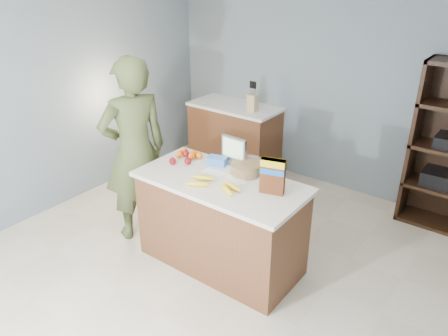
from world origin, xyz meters
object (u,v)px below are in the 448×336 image
Objects in this scene: person at (135,151)px; tv at (234,149)px; counter_peninsula at (221,226)px; cereal_box at (273,174)px.

person is 1.02m from tv.
cereal_box is at bearing 8.22° from counter_peninsula.
counter_peninsula is at bearing -171.78° from cereal_box.
cereal_box reaches higher than counter_peninsula.
cereal_box is (0.58, -0.26, 0.02)m from tv.
person is at bearing -155.44° from tv.
counter_peninsula is 0.82× the size of person.
tv is at bearing 136.03° from person.
tv is (-0.09, 0.33, 0.64)m from counter_peninsula.
cereal_box is at bearing -24.18° from tv.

